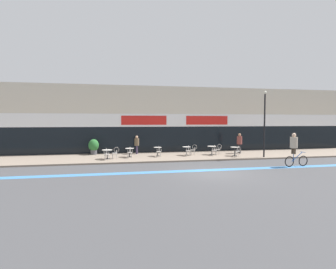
% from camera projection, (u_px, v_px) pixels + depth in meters
% --- Properties ---
extents(ground_plane, '(120.00, 120.00, 0.00)m').
position_uv_depth(ground_plane, '(215.00, 173.00, 15.26)').
color(ground_plane, '#424244').
extents(sidewalk_slab, '(40.00, 5.50, 0.12)m').
position_uv_depth(sidewalk_slab, '(183.00, 156.00, 22.36)').
color(sidewalk_slab, gray).
rests_on(sidewalk_slab, ground).
extents(storefront_facade, '(40.00, 4.06, 6.33)m').
position_uv_depth(storefront_facade, '(172.00, 120.00, 26.83)').
color(storefront_facade, beige).
rests_on(storefront_facade, ground).
extents(bike_lane_stripe, '(36.00, 0.70, 0.01)m').
position_uv_depth(bike_lane_stripe, '(209.00, 170.00, 16.27)').
color(bike_lane_stripe, '#3D7AB7').
rests_on(bike_lane_stripe, ground).
extents(bistro_table_0, '(0.79, 0.79, 0.71)m').
position_uv_depth(bistro_table_0, '(107.00, 152.00, 20.23)').
color(bistro_table_0, black).
rests_on(bistro_table_0, sidewalk_slab).
extents(bistro_table_1, '(0.71, 0.71, 0.72)m').
position_uv_depth(bistro_table_1, '(129.00, 151.00, 21.34)').
color(bistro_table_1, black).
rests_on(bistro_table_1, sidewalk_slab).
extents(bistro_table_2, '(0.65, 0.65, 0.74)m').
position_uv_depth(bistro_table_2, '(158.00, 150.00, 21.92)').
color(bistro_table_2, black).
rests_on(bistro_table_2, sidewalk_slab).
extents(bistro_table_3, '(0.71, 0.71, 0.73)m').
position_uv_depth(bistro_table_3, '(186.00, 149.00, 22.41)').
color(bistro_table_3, black).
rests_on(bistro_table_3, sidewalk_slab).
extents(bistro_table_4, '(0.75, 0.75, 0.74)m').
position_uv_depth(bistro_table_4, '(212.00, 148.00, 22.83)').
color(bistro_table_4, black).
rests_on(bistro_table_4, sidewalk_slab).
extents(bistro_table_5, '(0.72, 0.72, 0.74)m').
position_uv_depth(bistro_table_5, '(235.00, 150.00, 22.03)').
color(bistro_table_5, black).
rests_on(bistro_table_5, sidewalk_slab).
extents(cafe_chair_0_near, '(0.45, 0.60, 0.90)m').
position_uv_depth(cafe_chair_0_near, '(107.00, 153.00, 19.62)').
color(cafe_chair_0_near, '#B7B2AD').
rests_on(cafe_chair_0_near, sidewalk_slab).
extents(cafe_chair_0_side, '(0.59, 0.44, 0.90)m').
position_uv_depth(cafe_chair_0_side, '(115.00, 152.00, 20.36)').
color(cafe_chair_0_side, '#B7B2AD').
rests_on(cafe_chair_0_side, sidewalk_slab).
extents(cafe_chair_1_near, '(0.43, 0.59, 0.90)m').
position_uv_depth(cafe_chair_1_near, '(130.00, 152.00, 20.72)').
color(cafe_chair_1_near, '#B7B2AD').
rests_on(cafe_chair_1_near, sidewalk_slab).
extents(cafe_chair_2_near, '(0.40, 0.57, 0.90)m').
position_uv_depth(cafe_chair_2_near, '(159.00, 151.00, 21.31)').
color(cafe_chair_2_near, '#B7B2AD').
rests_on(cafe_chair_2_near, sidewalk_slab).
extents(cafe_chair_3_near, '(0.45, 0.60, 0.90)m').
position_uv_depth(cafe_chair_3_near, '(188.00, 150.00, 21.80)').
color(cafe_chair_3_near, '#B7B2AD').
rests_on(cafe_chair_3_near, sidewalk_slab).
extents(cafe_chair_3_side, '(0.59, 0.44, 0.90)m').
position_uv_depth(cafe_chair_3_side, '(194.00, 149.00, 22.53)').
color(cafe_chair_3_side, '#B7B2AD').
rests_on(cafe_chair_3_side, sidewalk_slab).
extents(cafe_chair_4_near, '(0.45, 0.60, 0.90)m').
position_uv_depth(cafe_chair_4_near, '(214.00, 149.00, 22.21)').
color(cafe_chair_4_near, '#B7B2AD').
rests_on(cafe_chair_4_near, sidewalk_slab).
extents(cafe_chair_4_side, '(0.58, 0.41, 0.90)m').
position_uv_depth(cafe_chair_4_side, '(219.00, 149.00, 22.95)').
color(cafe_chair_4_side, '#B7B2AD').
rests_on(cafe_chair_4_side, sidewalk_slab).
extents(cafe_chair_5_near, '(0.40, 0.58, 0.90)m').
position_uv_depth(cafe_chair_5_near, '(238.00, 151.00, 21.42)').
color(cafe_chair_5_near, '#B7B2AD').
rests_on(cafe_chair_5_near, sidewalk_slab).
extents(planter_pot, '(0.89, 0.89, 1.35)m').
position_uv_depth(planter_pot, '(94.00, 146.00, 22.87)').
color(planter_pot, '#4C4C51').
rests_on(planter_pot, sidewalk_slab).
extents(lamp_post, '(0.26, 0.26, 5.35)m').
position_uv_depth(lamp_post, '(265.00, 119.00, 21.13)').
color(lamp_post, black).
rests_on(lamp_post, sidewalk_slab).
extents(cyclist_0, '(1.81, 0.54, 2.26)m').
position_uv_depth(cyclist_0, '(294.00, 147.00, 17.50)').
color(cyclist_0, black).
rests_on(cyclist_0, ground).
extents(pedestrian_near_end, '(0.54, 0.54, 1.81)m').
position_uv_depth(pedestrian_near_end, '(239.00, 141.00, 23.76)').
color(pedestrian_near_end, black).
rests_on(pedestrian_near_end, sidewalk_slab).
extents(pedestrian_far_end, '(0.51, 0.51, 1.62)m').
position_uv_depth(pedestrian_far_end, '(137.00, 143.00, 23.33)').
color(pedestrian_far_end, '#382D47').
rests_on(pedestrian_far_end, sidewalk_slab).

